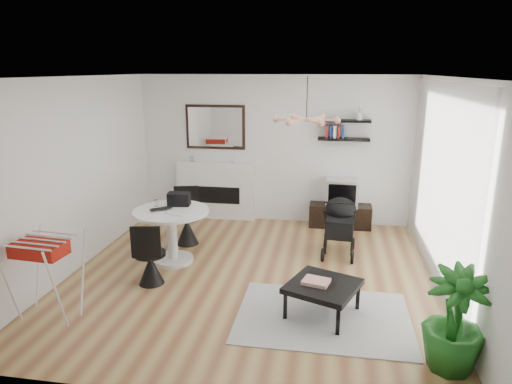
% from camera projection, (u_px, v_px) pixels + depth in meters
% --- Properties ---
extents(floor, '(5.00, 5.00, 0.00)m').
position_uv_depth(floor, '(250.00, 276.00, 6.37)').
color(floor, brown).
rests_on(floor, ground).
extents(ceiling, '(5.00, 5.00, 0.00)m').
position_uv_depth(ceiling, '(250.00, 77.00, 5.66)').
color(ceiling, white).
rests_on(ceiling, wall_back).
extents(wall_back, '(5.00, 0.00, 5.00)m').
position_uv_depth(wall_back, '(274.00, 150.00, 8.40)').
color(wall_back, white).
rests_on(wall_back, floor).
extents(wall_left, '(0.00, 5.00, 5.00)m').
position_uv_depth(wall_left, '(75.00, 175.00, 6.41)').
color(wall_left, white).
rests_on(wall_left, floor).
extents(wall_right, '(0.00, 5.00, 5.00)m').
position_uv_depth(wall_right, '(449.00, 190.00, 5.62)').
color(wall_right, white).
rests_on(wall_right, floor).
extents(sheer_curtain, '(0.04, 3.60, 2.60)m').
position_uv_depth(sheer_curtain, '(437.00, 186.00, 5.83)').
color(sheer_curtain, white).
rests_on(sheer_curtain, wall_right).
extents(fireplace, '(1.50, 0.17, 2.16)m').
position_uv_depth(fireplace, '(216.00, 183.00, 8.67)').
color(fireplace, white).
rests_on(fireplace, floor).
extents(shelf_lower, '(0.90, 0.25, 0.04)m').
position_uv_depth(shelf_lower, '(344.00, 139.00, 8.01)').
color(shelf_lower, black).
rests_on(shelf_lower, wall_back).
extents(shelf_upper, '(0.90, 0.25, 0.04)m').
position_uv_depth(shelf_upper, '(345.00, 121.00, 7.93)').
color(shelf_upper, black).
rests_on(shelf_upper, wall_back).
extents(pendant_lamp, '(0.90, 0.90, 0.10)m').
position_uv_depth(pendant_lamp, '(306.00, 120.00, 5.98)').
color(pendant_lamp, tan).
rests_on(pendant_lamp, ceiling).
extents(tv_console, '(1.10, 0.39, 0.41)m').
position_uv_depth(tv_console, '(340.00, 216.00, 8.30)').
color(tv_console, black).
rests_on(tv_console, floor).
extents(crt_tv, '(0.56, 0.49, 0.49)m').
position_uv_depth(crt_tv, '(342.00, 192.00, 8.18)').
color(crt_tv, silver).
rests_on(crt_tv, tv_console).
extents(dining_table, '(1.11, 1.11, 0.81)m').
position_uv_depth(dining_table, '(172.00, 228.00, 6.70)').
color(dining_table, white).
rests_on(dining_table, floor).
extents(laptop, '(0.38, 0.36, 0.03)m').
position_uv_depth(laptop, '(162.00, 210.00, 6.60)').
color(laptop, black).
rests_on(laptop, dining_table).
extents(black_bag, '(0.34, 0.23, 0.20)m').
position_uv_depth(black_bag, '(179.00, 199.00, 6.84)').
color(black_bag, black).
rests_on(black_bag, dining_table).
extents(newspaper, '(0.39, 0.35, 0.01)m').
position_uv_depth(newspaper, '(180.00, 213.00, 6.50)').
color(newspaper, white).
rests_on(newspaper, dining_table).
extents(drinking_glass, '(0.06, 0.06, 0.10)m').
position_uv_depth(drinking_glass, '(156.00, 203.00, 6.80)').
color(drinking_glass, white).
rests_on(drinking_glass, dining_table).
extents(chair_far, '(0.48, 0.49, 0.93)m').
position_uv_depth(chair_far, '(187.00, 226.00, 7.48)').
color(chair_far, black).
rests_on(chair_far, floor).
extents(chair_near, '(0.43, 0.45, 0.88)m').
position_uv_depth(chair_near, '(150.00, 265.00, 6.06)').
color(chair_near, black).
rests_on(chair_near, floor).
extents(drying_rack, '(0.70, 0.66, 0.98)m').
position_uv_depth(drying_rack, '(46.00, 277.00, 5.17)').
color(drying_rack, white).
rests_on(drying_rack, floor).
extents(stroller, '(0.53, 0.82, 0.98)m').
position_uv_depth(stroller, '(339.00, 228.00, 7.04)').
color(stroller, black).
rests_on(stroller, floor).
extents(rug, '(1.99, 1.44, 0.01)m').
position_uv_depth(rug, '(323.00, 317.00, 5.30)').
color(rug, '#9E9E9E').
rests_on(rug, floor).
extents(coffee_table, '(0.97, 0.97, 0.38)m').
position_uv_depth(coffee_table, '(323.00, 287.00, 5.28)').
color(coffee_table, black).
rests_on(coffee_table, rug).
extents(magazines, '(0.35, 0.30, 0.04)m').
position_uv_depth(magazines, '(316.00, 282.00, 5.27)').
color(magazines, '#B93D2E').
rests_on(magazines, coffee_table).
extents(potted_plant, '(0.66, 0.66, 1.03)m').
position_uv_depth(potted_plant, '(454.00, 320.00, 4.28)').
color(potted_plant, '#1C5F1B').
rests_on(potted_plant, floor).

